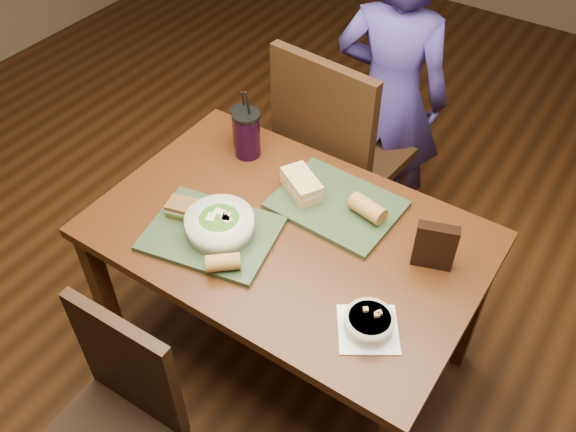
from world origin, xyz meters
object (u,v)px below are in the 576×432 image
object	(u,v)px
chair_far	(334,152)
tray_far	(337,205)
chair_near	(116,416)
tray_near	(212,234)
diner	(390,98)
salad_bowl	(220,224)
dining_table	(288,249)
sandwich_near	(184,209)
sandwich_far	(302,184)
baguette_far	(368,209)
baguette_near	(223,262)
cup_cola	(243,126)
chip_bag	(435,246)
soup_bowl	(369,323)
cup_berry	(247,134)

from	to	relation	value
chair_far	tray_far	world-z (taller)	chair_far
chair_near	tray_near	world-z (taller)	chair_near
diner	salad_bowl	world-z (taller)	diner
dining_table	sandwich_near	xyz separation A→B (m)	(-0.33, -0.15, 0.13)
sandwich_far	baguette_far	size ratio (longest dim) A/B	1.47
dining_table	chair_far	size ratio (longest dim) A/B	1.19
chair_far	salad_bowl	xyz separation A→B (m)	(0.00, -0.75, 0.20)
chair_near	baguette_far	world-z (taller)	chair_near
sandwich_near	dining_table	bearing A→B (deg)	23.79
baguette_near	baguette_far	bearing A→B (deg)	60.36
salad_bowl	cup_cola	world-z (taller)	cup_cola
salad_bowl	chip_bag	distance (m)	0.69
chair_far	dining_table	bearing A→B (deg)	-74.01
sandwich_near	tray_far	bearing A→B (deg)	39.83
soup_bowl	baguette_near	bearing A→B (deg)	-173.05
dining_table	sandwich_far	xyz separation A→B (m)	(-0.06, 0.18, 0.14)
cup_cola	salad_bowl	bearing A→B (deg)	-62.08
sandwich_far	baguette_near	bearing A→B (deg)	-91.18
sandwich_near	cup_cola	bearing A→B (deg)	100.28
dining_table	baguette_near	bearing A→B (deg)	-104.57
chair_near	soup_bowl	size ratio (longest dim) A/B	3.63
baguette_near	cup_cola	distance (m)	0.66
chair_near	sandwich_near	size ratio (longest dim) A/B	7.12
sandwich_near	baguette_far	distance (m)	0.62
tray_near	soup_bowl	world-z (taller)	soup_bowl
dining_table	sandwich_near	distance (m)	0.38
tray_far	chip_bag	distance (m)	0.40
chip_bag	cup_cola	bearing A→B (deg)	149.58
baguette_far	chair_far	bearing A→B (deg)	131.63
soup_bowl	cup_cola	size ratio (longest dim) A/B	0.99
sandwich_near	soup_bowl	bearing A→B (deg)	-4.45
diner	baguette_near	bearing A→B (deg)	79.87
chip_bag	tray_near	bearing A→B (deg)	-175.48
cup_berry	chip_bag	bearing A→B (deg)	-8.86
tray_near	sandwich_near	bearing A→B (deg)	173.54
baguette_near	cup_berry	bearing A→B (deg)	119.09
chair_near	chip_bag	distance (m)	1.11
sandwich_far	soup_bowl	bearing A→B (deg)	-38.54
tray_far	baguette_near	bearing A→B (deg)	-107.55
dining_table	chair_far	bearing A→B (deg)	105.99
chair_far	baguette_near	world-z (taller)	chair_far
soup_bowl	dining_table	bearing A→B (deg)	153.94
soup_bowl	sandwich_far	size ratio (longest dim) A/B	1.28
salad_bowl	tray_near	bearing A→B (deg)	-145.90
tray_near	tray_far	bearing A→B (deg)	52.05
sandwich_near	baguette_near	world-z (taller)	baguette_near
tray_near	salad_bowl	bearing A→B (deg)	34.10
tray_far	soup_bowl	size ratio (longest dim) A/B	1.74
chair_near	cup_cola	xyz separation A→B (m)	(-0.27, 1.04, 0.34)
sandwich_far	chip_bag	size ratio (longest dim) A/B	1.12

